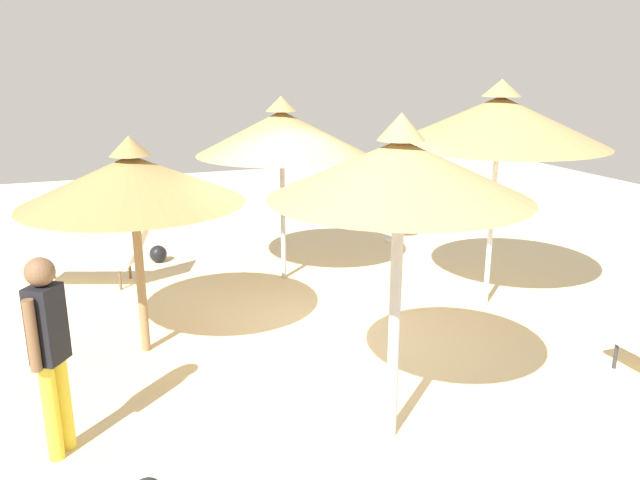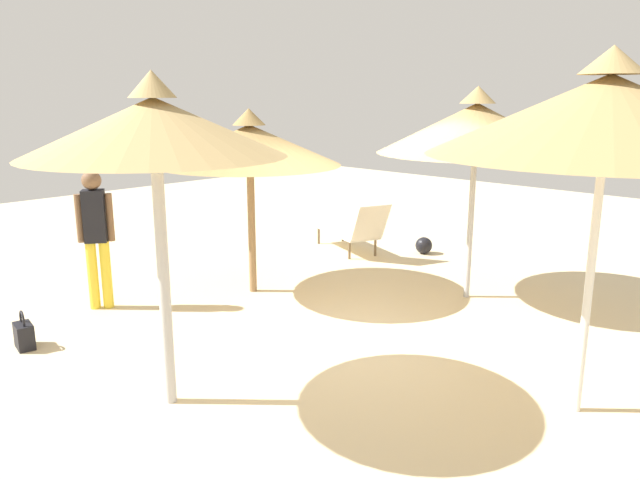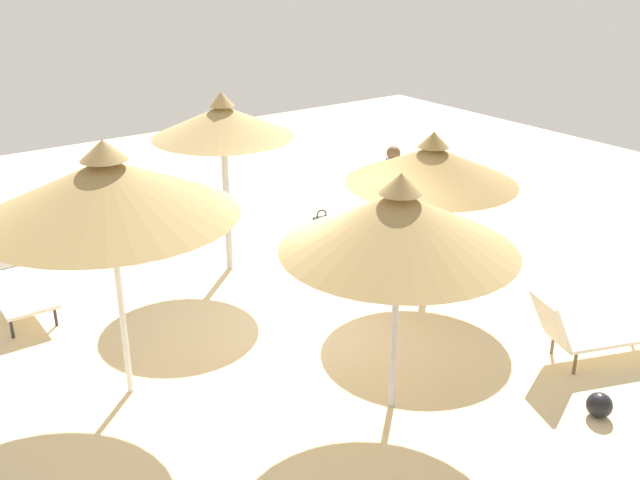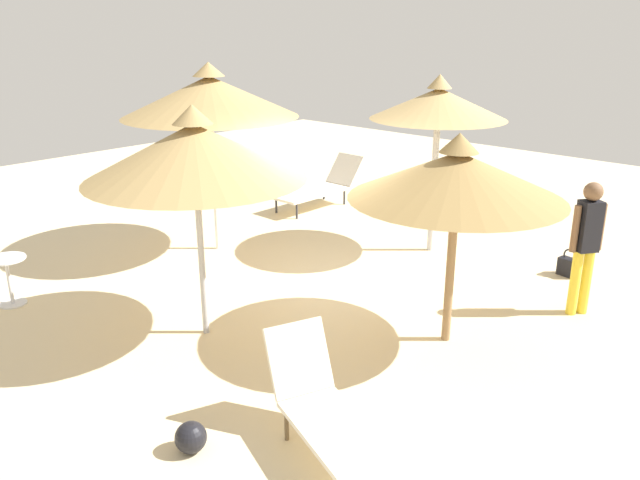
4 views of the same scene
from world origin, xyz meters
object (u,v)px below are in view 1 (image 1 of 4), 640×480
Objects in this scene: parasol_umbrella_back at (132,180)px; beach_ball at (158,254)px; parasol_umbrella_near_right at (400,170)px; lounge_chair_center at (102,257)px; parasol_umbrella_near_left at (499,121)px; parasol_umbrella_far_right at (282,132)px; person_standing_edge at (49,345)px; side_table_round at (395,217)px.

beach_ball is (0.53, 3.40, -1.90)m from parasol_umbrella_back.
parasol_umbrella_near_right reaches higher than beach_ball.
parasol_umbrella_near_left is at bearing -28.79° from lounge_chair_center.
parasol_umbrella_far_right reaches higher than beach_ball.
parasol_umbrella_near_left reaches higher than lounge_chair_center.
parasol_umbrella_near_right reaches higher than parasol_umbrella_back.
person_standing_edge is at bearing -163.41° from parasol_umbrella_near_left.
lounge_chair_center is (-0.39, 2.58, -1.62)m from parasol_umbrella_back.
parasol_umbrella_back reaches higher than side_table_round.
person_standing_edge is 2.63× the size of side_table_round.
parasol_umbrella_far_right is at bearing -40.80° from beach_ball.
beach_ball is at bearing 41.92° from lounge_chair_center.
parasol_umbrella_near_right is 6.77m from side_table_round.
parasol_umbrella_near_right is (1.93, -2.57, 0.40)m from parasol_umbrella_back.
parasol_umbrella_back is 0.90× the size of parasol_umbrella_far_right.
person_standing_edge is at bearing -105.13° from beach_ball.
parasol_umbrella_near_left is at bearing 41.58° from parasol_umbrella_near_right.
parasol_umbrella_near_left is at bearing -94.89° from side_table_round.
beach_ball is at bearing 74.87° from person_standing_edge.
person_standing_edge is 7.67m from side_table_round.
parasol_umbrella_near_left is (2.70, 2.40, 0.11)m from parasol_umbrella_near_right.
person_standing_edge is (-0.50, -4.40, 0.60)m from lounge_chair_center.
parasol_umbrella_near_right is at bearing -138.42° from parasol_umbrella_near_left.
person_standing_edge reaches higher than lounge_chair_center.
parasol_umbrella_back is 4.66m from parasol_umbrella_near_left.
parasol_umbrella_back is 2.98m from parasol_umbrella_far_right.
parasol_umbrella_far_right is 3.34m from lounge_chair_center.
parasol_umbrella_near_right is at bearing -53.16° from parasol_umbrella_back.
parasol_umbrella_near_left is 1.10× the size of parasol_umbrella_far_right.
lounge_chair_center is at bearing 165.31° from parasol_umbrella_far_right.
beach_ball is at bearing 138.89° from parasol_umbrella_near_left.
parasol_umbrella_near_left reaches higher than beach_ball.
parasol_umbrella_far_right is at bearing -14.69° from lounge_chair_center.
side_table_round is at bearing 6.32° from lounge_chair_center.
side_table_round is (5.80, 4.99, -0.57)m from person_standing_edge.
parasol_umbrella_near_left is (4.63, -0.18, 0.51)m from parasol_umbrella_back.
parasol_umbrella_back is at bearing -81.52° from lounge_chair_center.
parasol_umbrella_near_left is 5.95m from beach_ball.
parasol_umbrella_near_left is 5.95m from person_standing_edge.
parasol_umbrella_near_right is 1.62× the size of person_standing_edge.
parasol_umbrella_far_right is (0.37, 4.45, -0.16)m from parasol_umbrella_near_right.
side_table_round is (5.30, 0.59, 0.03)m from lounge_chair_center.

